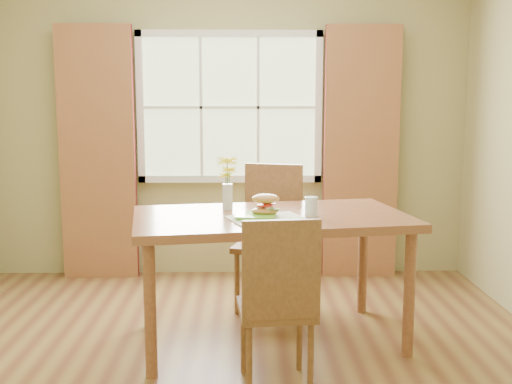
{
  "coord_description": "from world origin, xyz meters",
  "views": [
    {
      "loc": [
        0.13,
        -3.44,
        1.56
      ],
      "look_at": [
        0.2,
        0.26,
        0.99
      ],
      "focal_mm": 42.0,
      "sensor_mm": 36.0,
      "label": 1
    }
  ],
  "objects": [
    {
      "name": "dining_table",
      "position": [
        0.3,
        0.31,
        0.75
      ],
      "size": [
        1.86,
        1.24,
        0.84
      ],
      "rotation": [
        0.0,
        0.0,
        0.16
      ],
      "color": "#935738",
      "rests_on": "room"
    },
    {
      "name": "placemat",
      "position": [
        0.26,
        0.16,
        0.84
      ],
      "size": [
        0.53,
        0.46,
        0.01
      ],
      "primitive_type": "cube",
      "rotation": [
        0.0,
        0.0,
        0.34
      ],
      "color": "beige",
      "rests_on": "dining_table"
    },
    {
      "name": "chair_far",
      "position": [
        0.32,
        1.02,
        0.59
      ],
      "size": [
        0.56,
        0.56,
        1.08
      ],
      "rotation": [
        0.0,
        0.0,
        -0.29
      ],
      "color": "brown",
      "rests_on": "room"
    },
    {
      "name": "flower_vase",
      "position": [
        0.02,
        0.49,
        1.05
      ],
      "size": [
        0.14,
        0.14,
        0.35
      ],
      "color": "silver",
      "rests_on": "dining_table"
    },
    {
      "name": "window",
      "position": [
        0.0,
        1.87,
        1.5
      ],
      "size": [
        1.62,
        0.06,
        1.32
      ],
      "color": "#B8CB9A",
      "rests_on": "room"
    },
    {
      "name": "room",
      "position": [
        0.0,
        0.0,
        1.35
      ],
      "size": [
        4.24,
        3.84,
        2.74
      ],
      "color": "brown",
      "rests_on": "ground"
    },
    {
      "name": "water_glass",
      "position": [
        0.55,
        0.25,
        0.9
      ],
      "size": [
        0.08,
        0.08,
        0.12
      ],
      "color": "silver",
      "rests_on": "dining_table"
    },
    {
      "name": "plate",
      "position": [
        0.2,
        0.19,
        0.85
      ],
      "size": [
        0.27,
        0.27,
        0.01
      ],
      "primitive_type": "cube",
      "rotation": [
        0.0,
        0.0,
        -0.15
      ],
      "color": "#64B82E",
      "rests_on": "placemat"
    },
    {
      "name": "curtain_right",
      "position": [
        1.15,
        1.78,
        1.1
      ],
      "size": [
        0.65,
        0.08,
        2.2
      ],
      "primitive_type": "cube",
      "color": "maroon",
      "rests_on": "room"
    },
    {
      "name": "chair_near",
      "position": [
        0.3,
        -0.39,
        0.53
      ],
      "size": [
        0.44,
        0.44,
        0.97
      ],
      "rotation": [
        0.0,
        0.0,
        0.09
      ],
      "color": "brown",
      "rests_on": "room"
    },
    {
      "name": "curtain_left",
      "position": [
        -1.15,
        1.78,
        1.1
      ],
      "size": [
        0.65,
        0.08,
        2.2
      ],
      "primitive_type": "cube",
      "color": "maroon",
      "rests_on": "room"
    },
    {
      "name": "croissant_sandwich",
      "position": [
        0.26,
        0.21,
        0.92
      ],
      "size": [
        0.19,
        0.13,
        0.13
      ],
      "rotation": [
        0.0,
        0.0,
        -0.09
      ],
      "color": "gold",
      "rests_on": "plate"
    }
  ]
}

